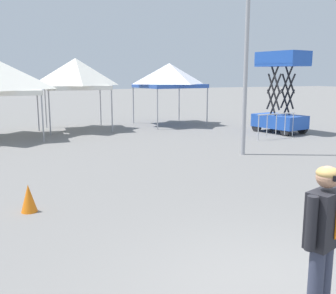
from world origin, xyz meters
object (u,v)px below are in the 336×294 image
at_px(canopy_tent_right_of_center, 76,74).
at_px(canopy_tent_behind_center, 169,76).
at_px(scissor_lift, 280,108).
at_px(light_pole_near_lift, 248,7).
at_px(traffic_cone_lot_center, 29,198).
at_px(crowd_barrier_by_lift, 276,121).
at_px(person_foreground, 323,236).

xyz_separation_m(canopy_tent_right_of_center, canopy_tent_behind_center, (5.01, 0.11, -0.08)).
relative_size(canopy_tent_behind_center, scissor_lift, 0.90).
xyz_separation_m(canopy_tent_right_of_center, light_pole_near_lift, (3.92, -8.44, 2.11)).
bearing_deg(light_pole_near_lift, scissor_lift, 38.51).
bearing_deg(canopy_tent_behind_center, traffic_cone_lot_center, -125.56).
height_order(canopy_tent_right_of_center, crowd_barrier_by_lift, canopy_tent_right_of_center).
bearing_deg(canopy_tent_right_of_center, traffic_cone_lot_center, -105.95).
bearing_deg(traffic_cone_lot_center, scissor_lift, 29.58).
relative_size(scissor_lift, person_foreground, 2.10).
bearing_deg(crowd_barrier_by_lift, canopy_tent_right_of_center, 139.71).
height_order(canopy_tent_right_of_center, person_foreground, canopy_tent_right_of_center).
xyz_separation_m(canopy_tent_right_of_center, scissor_lift, (8.48, -4.81, -1.58)).
relative_size(light_pole_near_lift, traffic_cone_lot_center, 15.21).
xyz_separation_m(canopy_tent_right_of_center, person_foreground, (-0.75, -16.55, -1.70)).
bearing_deg(traffic_cone_lot_center, canopy_tent_behind_center, 54.44).
relative_size(person_foreground, light_pole_near_lift, 0.21).
bearing_deg(canopy_tent_behind_center, person_foreground, -109.06).
distance_m(canopy_tent_right_of_center, traffic_cone_lot_center, 12.19).
xyz_separation_m(scissor_lift, person_foreground, (-9.22, -11.74, -0.12)).
bearing_deg(canopy_tent_right_of_center, person_foreground, -92.58).
bearing_deg(person_foreground, crowd_barrier_by_lift, 52.65).
xyz_separation_m(scissor_lift, traffic_cone_lot_center, (-11.76, -6.67, -0.87)).
relative_size(crowd_barrier_by_lift, traffic_cone_lot_center, 3.73).
bearing_deg(light_pole_near_lift, canopy_tent_behind_center, 82.73).
distance_m(person_foreground, light_pole_near_lift, 10.10).
bearing_deg(crowd_barrier_by_lift, canopy_tent_behind_center, 109.49).
height_order(canopy_tent_right_of_center, traffic_cone_lot_center, canopy_tent_right_of_center).
bearing_deg(canopy_tent_behind_center, canopy_tent_right_of_center, -178.70).
height_order(scissor_lift, light_pole_near_lift, light_pole_near_lift).
xyz_separation_m(crowd_barrier_by_lift, traffic_cone_lot_center, (-10.50, -5.37, -0.47)).
relative_size(scissor_lift, traffic_cone_lot_center, 6.64).
bearing_deg(scissor_lift, person_foreground, -128.16).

